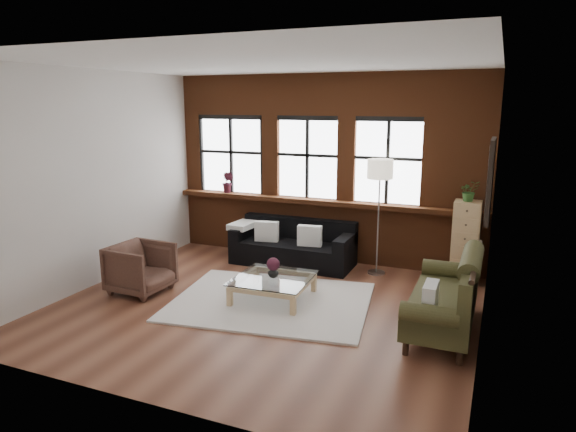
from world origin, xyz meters
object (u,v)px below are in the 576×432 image
at_px(dark_sofa, 293,243).
at_px(armchair, 141,268).
at_px(coffee_table, 273,289).
at_px(vase, 273,272).
at_px(drawer_chest, 465,242).
at_px(floor_lamp, 379,213).
at_px(vintage_settee, 443,291).

height_order(dark_sofa, armchair, dark_sofa).
relative_size(armchair, coffee_table, 0.77).
bearing_deg(coffee_table, vase, 135.00).
distance_m(drawer_chest, floor_lamp, 1.38).
height_order(vase, drawer_chest, drawer_chest).
bearing_deg(vase, vintage_settee, -2.47).
relative_size(coffee_table, drawer_chest, 0.81).
xyz_separation_m(vintage_settee, vase, (-2.28, 0.10, -0.08)).
bearing_deg(drawer_chest, armchair, -152.34).
distance_m(vintage_settee, vase, 2.29).
relative_size(coffee_table, floor_lamp, 0.51).
xyz_separation_m(armchair, vase, (1.91, 0.45, 0.05)).
xyz_separation_m(dark_sofa, drawer_chest, (2.77, 0.18, 0.26)).
distance_m(dark_sofa, drawer_chest, 2.78).
bearing_deg(vintage_settee, drawer_chest, 86.68).
bearing_deg(vase, drawer_chest, 37.02).
bearing_deg(floor_lamp, dark_sofa, -177.31).
xyz_separation_m(vintage_settee, drawer_chest, (0.11, 1.90, 0.14)).
relative_size(armchair, drawer_chest, 0.62).
xyz_separation_m(dark_sofa, vase, (0.37, -1.63, 0.04)).
bearing_deg(armchair, vase, -73.90).
bearing_deg(drawer_chest, coffee_table, -142.98).
relative_size(dark_sofa, floor_lamp, 1.03).
distance_m(vase, floor_lamp, 2.09).
distance_m(vintage_settee, coffee_table, 2.31).
bearing_deg(vintage_settee, coffee_table, 177.53).
height_order(armchair, floor_lamp, floor_lamp).
relative_size(coffee_table, vase, 6.60).
xyz_separation_m(vintage_settee, armchair, (-4.19, -0.35, -0.14)).
relative_size(armchair, floor_lamp, 0.39).
distance_m(dark_sofa, vintage_settee, 3.17).
relative_size(drawer_chest, floor_lamp, 0.63).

